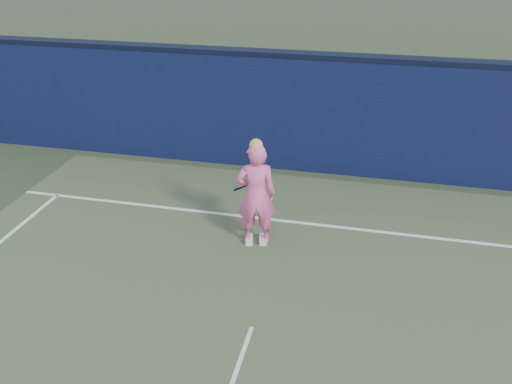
# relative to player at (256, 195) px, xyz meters

# --- Properties ---
(ground) EXTENTS (80.00, 80.00, 0.00)m
(ground) POSITION_rel_player_xyz_m (0.44, -3.19, -0.93)
(ground) COLOR #324329
(ground) RESTS_ON ground
(backstop_wall) EXTENTS (24.00, 0.40, 2.50)m
(backstop_wall) POSITION_rel_player_xyz_m (0.44, 3.31, 0.32)
(backstop_wall) COLOR black
(backstop_wall) RESTS_ON ground
(wall_cap) EXTENTS (24.00, 0.42, 0.10)m
(wall_cap) POSITION_rel_player_xyz_m (0.44, 3.31, 1.62)
(wall_cap) COLOR black
(wall_cap) RESTS_ON backstop_wall
(player) EXTENTS (0.76, 0.59, 1.93)m
(player) POSITION_rel_player_xyz_m (0.00, 0.00, 0.00)
(player) COLOR pink
(player) RESTS_ON ground
(racket) EXTENTS (0.53, 0.31, 0.31)m
(racket) POSITION_rel_player_xyz_m (-0.11, 0.46, -0.01)
(racket) COLOR black
(racket) RESTS_ON ground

